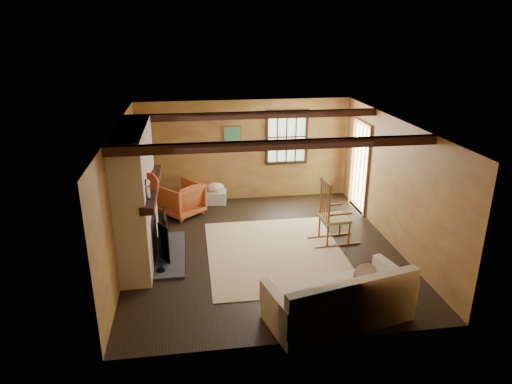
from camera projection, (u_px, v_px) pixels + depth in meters
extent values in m
plane|color=black|center=(263.00, 249.00, 8.67)|extent=(5.50, 5.50, 0.00)
cube|color=olive|center=(245.00, 151.00, 10.81)|extent=(5.00, 0.02, 2.40)
cube|color=olive|center=(299.00, 263.00, 5.70)|extent=(5.00, 0.02, 2.40)
cube|color=olive|center=(122.00, 197.00, 7.92)|extent=(0.02, 5.50, 2.40)
cube|color=olive|center=(394.00, 183.00, 8.60)|extent=(0.02, 5.50, 2.40)
cube|color=white|center=(264.00, 124.00, 7.84)|extent=(5.00, 5.50, 0.02)
cube|color=black|center=(277.00, 145.00, 6.75)|extent=(5.00, 0.12, 0.14)
cube|color=black|center=(254.00, 115.00, 8.98)|extent=(5.00, 0.12, 0.14)
cube|color=black|center=(287.00, 137.00, 10.81)|extent=(1.02, 0.06, 1.32)
cube|color=#A8C899|center=(286.00, 137.00, 10.84)|extent=(0.90, 0.01, 1.20)
cube|color=black|center=(287.00, 137.00, 10.82)|extent=(0.90, 0.03, 0.02)
cube|color=brown|center=(360.00, 167.00, 10.24)|extent=(0.06, 1.00, 2.06)
cube|color=#A8C899|center=(361.00, 167.00, 10.24)|extent=(0.01, 0.80, 1.85)
cube|color=brown|center=(232.00, 135.00, 10.60)|extent=(0.42, 0.03, 0.42)
cube|color=#236B63|center=(232.00, 135.00, 10.59)|extent=(0.36, 0.01, 0.36)
cube|color=#99403B|center=(136.00, 196.00, 7.95)|extent=(0.50, 2.20, 2.40)
cube|color=black|center=(144.00, 235.00, 8.22)|extent=(0.38, 1.00, 0.85)
cube|color=#39393E|center=(170.00, 254.00, 8.42)|extent=(0.55, 1.80, 0.05)
cube|color=black|center=(152.00, 187.00, 7.94)|extent=(0.22, 2.30, 0.12)
cube|color=black|center=(164.00, 243.00, 8.03)|extent=(0.20, 0.30, 0.69)
cube|color=black|center=(165.00, 234.00, 8.36)|extent=(0.10, 0.34, 0.69)
cube|color=black|center=(165.00, 226.00, 8.68)|extent=(0.05, 0.34, 0.69)
cylinder|color=black|center=(161.00, 270.00, 7.79)|extent=(0.16, 0.16, 0.02)
cylinder|color=black|center=(158.00, 255.00, 7.65)|extent=(0.01, 0.01, 0.63)
cylinder|color=black|center=(159.00, 254.00, 7.69)|extent=(0.01, 0.01, 0.63)
cylinder|color=black|center=(161.00, 253.00, 7.72)|extent=(0.01, 0.01, 0.63)
cylinder|color=silver|center=(147.00, 193.00, 7.18)|extent=(0.10, 0.10, 0.22)
sphere|color=silver|center=(146.00, 183.00, 7.12)|extent=(0.12, 0.12, 0.12)
cylinder|color=#A82E13|center=(149.00, 182.00, 7.52)|extent=(0.32, 0.12, 0.32)
cube|color=black|center=(151.00, 180.00, 7.94)|extent=(0.22, 0.16, 0.11)
cylinder|color=black|center=(152.00, 174.00, 8.25)|extent=(0.08, 0.08, 0.10)
cylinder|color=black|center=(153.00, 173.00, 8.38)|extent=(0.07, 0.07, 0.08)
cube|color=tan|center=(275.00, 253.00, 8.51)|extent=(2.50, 3.00, 0.01)
cube|color=tan|center=(335.00, 218.00, 8.80)|extent=(0.55, 0.57, 0.05)
cube|color=brown|center=(326.00, 183.00, 8.50)|extent=(0.10, 0.51, 0.09)
cylinder|color=brown|center=(349.00, 233.00, 8.73)|extent=(0.04, 0.04, 0.48)
cylinder|color=brown|center=(340.00, 224.00, 9.13)|extent=(0.04, 0.04, 0.48)
cylinder|color=brown|center=(328.00, 235.00, 8.64)|extent=(0.04, 0.04, 0.48)
cylinder|color=brown|center=(319.00, 226.00, 9.04)|extent=(0.04, 0.04, 0.48)
cylinder|color=brown|center=(330.00, 205.00, 8.42)|extent=(0.04, 0.04, 0.82)
cylinder|color=brown|center=(321.00, 197.00, 8.82)|extent=(0.04, 0.04, 0.82)
cylinder|color=brown|center=(327.00, 204.00, 8.53)|extent=(0.02, 0.02, 0.68)
cylinder|color=brown|center=(325.00, 202.00, 8.63)|extent=(0.02, 0.02, 0.68)
cylinder|color=brown|center=(323.00, 200.00, 8.73)|extent=(0.02, 0.02, 0.68)
cube|color=brown|center=(340.00, 214.00, 8.52)|extent=(0.46, 0.08, 0.03)
cube|color=brown|center=(331.00, 205.00, 8.96)|extent=(0.46, 0.08, 0.03)
cube|color=brown|center=(338.00, 245.00, 8.77)|extent=(0.93, 0.12, 0.03)
cube|color=brown|center=(329.00, 236.00, 9.17)|extent=(0.93, 0.12, 0.03)
cube|color=beige|center=(338.00, 305.00, 6.55)|extent=(2.18, 1.36, 0.44)
cube|color=beige|center=(354.00, 299.00, 6.10)|extent=(2.00, 0.63, 0.56)
cube|color=beige|center=(277.00, 308.00, 6.14)|extent=(0.35, 0.92, 0.40)
cube|color=beige|center=(394.00, 279.00, 6.82)|extent=(0.35, 0.92, 0.40)
ellipsoid|color=beige|center=(365.00, 274.00, 6.70)|extent=(0.38, 0.21, 0.36)
cylinder|color=brown|center=(156.00, 206.00, 10.58)|extent=(0.39, 0.12, 0.12)
cylinder|color=brown|center=(161.00, 205.00, 10.59)|extent=(0.39, 0.12, 0.12)
cylinder|color=brown|center=(167.00, 205.00, 10.61)|extent=(0.39, 0.12, 0.12)
cylinder|color=brown|center=(155.00, 201.00, 10.54)|extent=(0.39, 0.12, 0.12)
cylinder|color=brown|center=(161.00, 201.00, 10.55)|extent=(0.39, 0.12, 0.12)
cylinder|color=brown|center=(166.00, 201.00, 10.57)|extent=(0.39, 0.12, 0.12)
cube|color=silver|center=(216.00, 197.00, 10.85)|extent=(0.54, 0.43, 0.30)
ellipsoid|color=beige|center=(215.00, 187.00, 10.76)|extent=(0.41, 0.33, 0.20)
imported|color=#BF6026|center=(181.00, 199.00, 10.11)|extent=(1.13, 1.13, 0.74)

